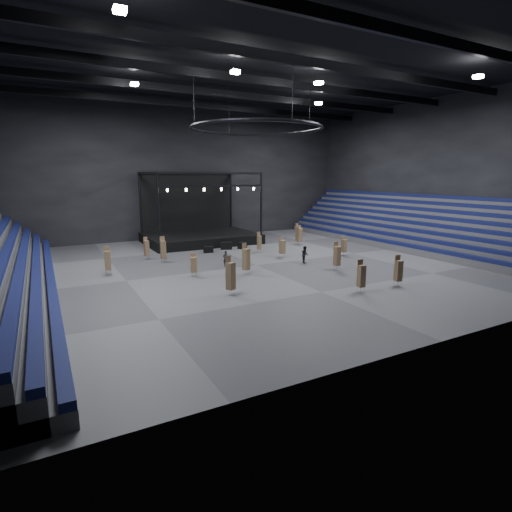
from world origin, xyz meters
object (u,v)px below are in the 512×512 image
chair_stack_13 (344,245)px  chair_stack_8 (108,260)px  chair_stack_6 (259,242)px  man_center (225,258)px  flight_case_left (208,250)px  chair_stack_11 (194,264)px  flight_case_mid (226,246)px  chair_stack_0 (361,275)px  chair_stack_12 (163,249)px  chair_stack_5 (398,270)px  chair_stack_1 (246,259)px  chair_stack_2 (298,234)px  crew_member (305,254)px  chair_stack_10 (337,255)px  chair_stack_7 (300,235)px  stage (199,231)px  chair_stack_9 (231,275)px  flight_case_right (242,245)px  chair_stack_4 (147,248)px  chair_stack_3 (282,247)px

chair_stack_13 → chair_stack_8: bearing=164.2°
chair_stack_6 → man_center: 7.92m
flight_case_left → chair_stack_8: size_ratio=0.41×
man_center → chair_stack_11: bearing=21.5°
flight_case_mid → chair_stack_0: size_ratio=0.53×
chair_stack_8 → chair_stack_12: (5.75, 2.66, 0.05)m
chair_stack_5 → chair_stack_12: (-14.16, 17.69, 0.08)m
flight_case_mid → chair_stack_1: (-3.55, -12.25, 1.02)m
chair_stack_2 → chair_stack_0: bearing=-129.2°
chair_stack_2 → man_center: bearing=-170.3°
chair_stack_2 → crew_member: size_ratio=1.59×
chair_stack_6 → chair_stack_10: bearing=-72.0°
chair_stack_7 → chair_stack_10: chair_stack_10 is taller
flight_case_mid → chair_stack_2: size_ratio=0.48×
stage → chair_stack_1: (-2.59, -19.12, 0.01)m
chair_stack_2 → chair_stack_10: (-4.66, -13.31, -0.03)m
chair_stack_1 → chair_stack_11: (-4.38, 1.49, -0.34)m
chair_stack_2 → chair_stack_9: (-16.85, -15.96, 0.11)m
flight_case_left → flight_case_right: 4.69m
chair_stack_8 → chair_stack_9: chair_stack_9 is taller
flight_case_right → chair_stack_9: 19.41m
chair_stack_7 → chair_stack_9: (-16.88, -15.65, 0.19)m
chair_stack_1 → chair_stack_13: (13.38, 2.51, -0.30)m
chair_stack_8 → chair_stack_10: chair_stack_10 is taller
chair_stack_6 → chair_stack_4: bearing=176.7°
chair_stack_4 → chair_stack_6: 12.56m
chair_stack_6 → chair_stack_10: size_ratio=0.87×
chair_stack_7 → chair_stack_12: (-18.13, -2.00, 0.04)m
chair_stack_3 → crew_member: bearing=-93.4°
chair_stack_11 → man_center: 4.86m
chair_stack_7 → man_center: bearing=-144.5°
chair_stack_10 → chair_stack_6: bearing=99.7°
chair_stack_2 → man_center: (-13.22, -6.90, -0.65)m
chair_stack_2 → chair_stack_3: (-6.07, -5.89, -0.22)m
flight_case_left → chair_stack_11: size_ratio=0.51×
chair_stack_9 → chair_stack_12: size_ratio=1.12×
chair_stack_0 → flight_case_right: bearing=94.2°
flight_case_mid → chair_stack_10: bearing=-71.9°
flight_case_right → chair_stack_8: (-16.39, -5.97, 0.94)m
chair_stack_11 → chair_stack_13: 17.78m
chair_stack_8 → chair_stack_12: bearing=29.2°
chair_stack_8 → chair_stack_3: bearing=1.5°
chair_stack_4 → chair_stack_7: size_ratio=0.94×
chair_stack_3 → man_center: bearing=175.1°
chair_stack_11 → chair_stack_1: bearing=-9.2°
chair_stack_9 → chair_stack_11: (-0.52, 6.55, -0.40)m
chair_stack_6 → chair_stack_13: bearing=-33.8°
chair_stack_9 → chair_stack_3: bearing=19.3°
chair_stack_8 → chair_stack_4: bearing=51.6°
flight_case_left → chair_stack_2: size_ratio=0.39×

